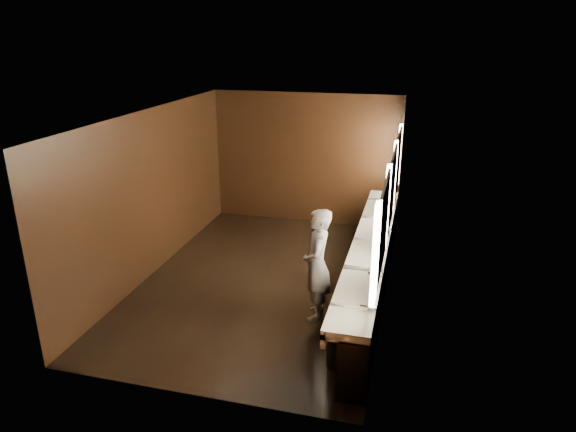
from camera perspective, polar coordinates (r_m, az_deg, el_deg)
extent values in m
plane|color=black|center=(8.79, -2.46, -7.14)|extent=(6.00, 6.00, 0.00)
cube|color=#2D2D2B|center=(7.92, -2.76, 11.20)|extent=(4.00, 6.00, 0.02)
cube|color=black|center=(11.04, 1.97, 6.33)|extent=(4.00, 0.02, 2.80)
cube|color=black|center=(5.67, -11.55, -7.82)|extent=(4.00, 0.02, 2.80)
cube|color=black|center=(9.02, -14.86, 2.50)|extent=(0.02, 6.00, 2.80)
cube|color=black|center=(7.92, 11.37, 0.37)|extent=(0.02, 6.00, 2.80)
cube|color=black|center=(8.31, 9.67, -6.00)|extent=(0.36, 5.40, 0.81)
cube|color=white|center=(8.13, 9.18, -3.12)|extent=(0.55, 5.40, 0.12)
cube|color=white|center=(8.19, 7.44, -3.48)|extent=(0.06, 5.40, 0.18)
cylinder|color=silver|center=(6.09, 8.87, -9.99)|extent=(0.18, 0.04, 0.04)
cylinder|color=silver|center=(6.87, 9.66, -6.39)|extent=(0.18, 0.04, 0.04)
cylinder|color=silver|center=(7.66, 10.28, -3.54)|extent=(0.18, 0.04, 0.04)
cylinder|color=silver|center=(8.48, 10.78, -1.22)|extent=(0.18, 0.04, 0.04)
cylinder|color=silver|center=(9.31, 11.19, 0.68)|extent=(0.18, 0.04, 0.04)
cylinder|color=silver|center=(10.14, 11.53, 2.28)|extent=(0.18, 0.04, 0.04)
cube|color=#FEE9C3|center=(5.56, 9.67, -4.26)|extent=(0.06, 0.22, 1.15)
cube|color=white|center=(6.30, 10.49, -1.36)|extent=(0.03, 1.32, 1.15)
cube|color=#FEE9C3|center=(7.05, 10.90, 0.95)|extent=(0.06, 0.23, 1.15)
cube|color=white|center=(7.81, 11.44, 2.79)|extent=(0.03, 1.32, 1.15)
cube|color=#FEE9C3|center=(8.58, 11.69, 4.33)|extent=(0.06, 0.23, 1.15)
cube|color=white|center=(9.36, 12.08, 5.59)|extent=(0.03, 1.32, 1.15)
cube|color=#FEE9C3|center=(10.13, 12.24, 6.67)|extent=(0.06, 0.22, 1.15)
imported|color=#90A9D7|center=(7.40, 3.26, -5.42)|extent=(0.47, 0.65, 1.68)
cylinder|color=black|center=(6.68, 5.77, -14.33)|extent=(0.41, 0.41, 0.51)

